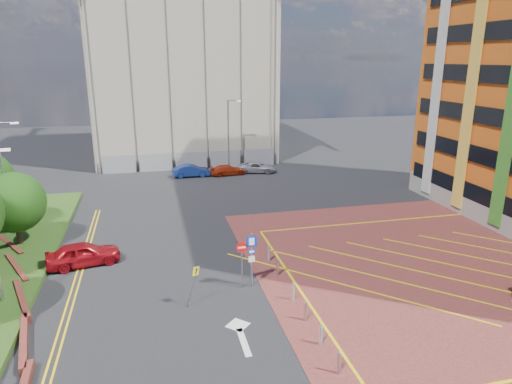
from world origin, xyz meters
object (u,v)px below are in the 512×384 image
object	(u,v)px
sign_cluster	(248,255)
car_red_back	(228,170)
tree_c	(14,202)
warning_sign	(194,282)
car_blue_back	(191,171)
car_silver_back	(257,167)
lamp_left_far	(4,174)
car_red_left	(83,254)
lamp_back	(229,133)

from	to	relation	value
sign_cluster	car_red_back	distance (m)	25.69
tree_c	warning_sign	xyz separation A→B (m)	(10.65, -10.41, -1.76)
car_blue_back	car_silver_back	bearing A→B (deg)	-88.23
lamp_left_far	car_red_back	size ratio (longest dim) A/B	2.08
tree_c	car_red_left	distance (m)	6.44
sign_cluster	car_red_left	size ratio (longest dim) A/B	0.73
lamp_left_far	car_red_back	xyz separation A→B (m)	(18.01, 14.43, -4.10)
lamp_left_far	lamp_back	size ratio (longest dim) A/B	1.00
car_blue_back	lamp_back	bearing A→B (deg)	-72.05
car_red_left	car_blue_back	size ratio (longest dim) A/B	1.11
tree_c	lamp_back	distance (m)	25.19
lamp_left_far	car_silver_back	bearing A→B (deg)	34.59
lamp_left_far	lamp_back	xyz separation A→B (m)	(18.50, 16.00, -0.30)
tree_c	sign_cluster	distance (m)	16.53
lamp_left_far	car_red_left	distance (m)	8.92
car_blue_back	car_red_back	bearing A→B (deg)	-92.10
lamp_left_far	car_red_back	distance (m)	23.44
tree_c	warning_sign	world-z (taller)	tree_c
tree_c	car_silver_back	xyz separation A→B (m)	(20.51, 16.78, -2.61)
car_red_left	car_silver_back	xyz separation A→B (m)	(16.00, 20.67, -0.17)
warning_sign	car_red_back	world-z (taller)	warning_sign
sign_cluster	car_silver_back	size ratio (longest dim) A/B	0.77
sign_cluster	warning_sign	bearing A→B (deg)	-156.04
sign_cluster	car_red_left	xyz separation A→B (m)	(-9.28, 5.13, -1.21)
warning_sign	car_red_left	size ratio (longest dim) A/B	0.51
sign_cluster	car_blue_back	bearing A→B (deg)	91.44
car_blue_back	warning_sign	bearing A→B (deg)	174.98
car_blue_back	car_red_back	xyz separation A→B (m)	(3.94, -0.16, -0.09)
lamp_left_far	car_silver_back	world-z (taller)	lamp_left_far
sign_cluster	car_red_left	world-z (taller)	sign_cluster
lamp_left_far	car_red_left	xyz separation A→B (m)	(5.44, -5.88, -3.92)
sign_cluster	car_silver_back	world-z (taller)	sign_cluster
car_blue_back	sign_cluster	bearing A→B (deg)	-178.30
car_silver_back	warning_sign	bearing A→B (deg)	175.67
lamp_back	warning_sign	size ratio (longest dim) A/B	3.56
sign_cluster	warning_sign	distance (m)	3.48
car_blue_back	tree_c	bearing A→B (deg)	141.85
car_red_back	lamp_back	bearing A→B (deg)	-24.00
lamp_back	car_blue_back	bearing A→B (deg)	-162.31
car_red_back	sign_cluster	bearing A→B (deg)	165.90
sign_cluster	car_silver_back	xyz separation A→B (m)	(6.72, 25.80, -1.37)
car_silver_back	lamp_left_far	bearing A→B (deg)	140.19
lamp_back	car_silver_back	bearing A→B (deg)	-22.55
tree_c	car_red_left	size ratio (longest dim) A/B	1.12
car_red_back	warning_sign	bearing A→B (deg)	159.79
lamp_back	warning_sign	distance (m)	29.39
sign_cluster	lamp_left_far	bearing A→B (deg)	143.18
warning_sign	sign_cluster	bearing A→B (deg)	23.96
warning_sign	lamp_left_far	bearing A→B (deg)	133.00
tree_c	sign_cluster	xyz separation A→B (m)	(13.80, -9.02, -1.24)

